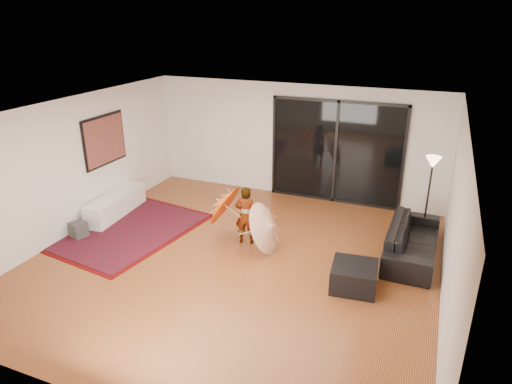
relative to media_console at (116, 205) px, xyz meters
The scene contains 17 objects.
floor 3.37m from the media_console, 14.61° to the right, with size 7.00×7.00×0.00m, color #A0572B.
ceiling 4.16m from the media_console, 14.61° to the right, with size 7.00×7.00×0.00m, color white.
wall_back 4.34m from the media_console, 39.22° to the left, with size 7.00×7.00×0.00m, color silver.
wall_front 5.54m from the media_console, 53.22° to the right, with size 7.00×7.00×0.00m, color silver.
wall_left 1.42m from the media_console, 106.44° to the right, with size 7.00×7.00×0.00m, color silver.
wall_right 6.89m from the media_console, ahead, with size 7.00×7.00×0.00m, color silver.
sliding_door 5.08m from the media_console, 31.66° to the left, with size 3.06×0.07×2.40m.
painting 1.43m from the media_console, 144.48° to the left, with size 0.04×1.28×1.08m.
media_console is the anchor object (origin of this frame).
speaker 1.17m from the media_console, 90.00° to the right, with size 0.28×0.28×0.32m, color #424244.
persian_rug 0.96m from the media_console, 36.49° to the right, with size 2.58×3.31×0.02m.
sofa 6.23m from the media_console, ahead, with size 2.14×0.84×0.62m, color black.
ottoman 5.49m from the media_console, ahead, with size 0.72×0.72×0.41m, color black.
floor_lamp 6.60m from the media_console, 12.93° to the left, with size 0.29×0.29×1.67m.
child 3.18m from the media_console, ahead, with size 0.42×0.28×1.15m, color #999999.
parasol_orange 2.67m from the media_console, ahead, with size 0.61×0.90×0.90m.
parasol_white 3.78m from the media_console, ahead, with size 0.58×0.99×0.99m.
Camera 1 is at (3.09, -6.53, 4.21)m, focal length 32.00 mm.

